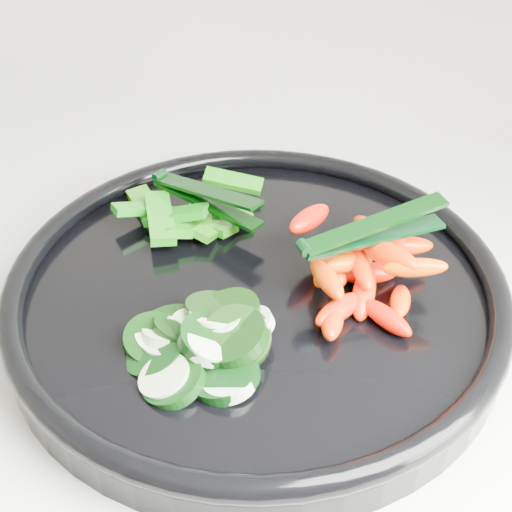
% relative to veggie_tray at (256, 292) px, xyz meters
% --- Properties ---
extents(veggie_tray, '(0.47, 0.47, 0.04)m').
position_rel_veggie_tray_xyz_m(veggie_tray, '(0.00, 0.00, 0.00)').
color(veggie_tray, black).
rests_on(veggie_tray, counter).
extents(cucumber_pile, '(0.12, 0.12, 0.04)m').
position_rel_veggie_tray_xyz_m(cucumber_pile, '(-0.02, -0.07, 0.01)').
color(cucumber_pile, black).
rests_on(cucumber_pile, veggie_tray).
extents(carrot_pile, '(0.13, 0.16, 0.06)m').
position_rel_veggie_tray_xyz_m(carrot_pile, '(0.07, 0.03, 0.02)').
color(carrot_pile, '#F42100').
rests_on(carrot_pile, veggie_tray).
extents(pepper_pile, '(0.12, 0.12, 0.04)m').
position_rel_veggie_tray_xyz_m(pepper_pile, '(-0.08, 0.06, 0.01)').
color(pepper_pile, '#216809').
rests_on(pepper_pile, veggie_tray).
extents(tong_carrot, '(0.10, 0.08, 0.02)m').
position_rel_veggie_tray_xyz_m(tong_carrot, '(0.08, 0.03, 0.05)').
color(tong_carrot, black).
rests_on(tong_carrot, carrot_pile).
extents(tong_pepper, '(0.11, 0.05, 0.02)m').
position_rel_veggie_tray_xyz_m(tong_pepper, '(-0.07, 0.07, 0.03)').
color(tong_pepper, black).
rests_on(tong_pepper, pepper_pile).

